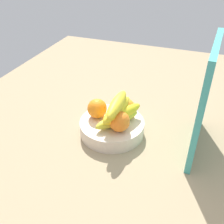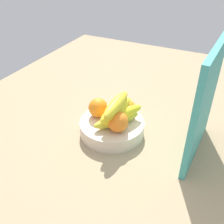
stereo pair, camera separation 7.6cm
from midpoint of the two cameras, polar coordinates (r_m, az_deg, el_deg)
ground_plane at (r=97.49cm, az=-0.38°, el=-4.48°), size 180.00×140.00×3.00cm
fruit_bowl at (r=93.40cm, az=-2.35°, el=-3.38°), size 22.82×22.82×5.01cm
orange_front_left at (r=92.74cm, az=-5.61°, el=0.70°), size 6.97×6.97×6.97cm
orange_front_right at (r=85.91cm, az=-0.91°, el=-2.14°), size 6.97×6.97×6.97cm
orange_center at (r=92.60cm, az=0.58°, el=0.83°), size 6.97×6.97×6.97cm
banana_bunch at (r=87.35cm, az=-1.16°, el=-0.01°), size 18.35×14.00×10.60cm
cutting_board at (r=82.12cm, az=16.98°, el=2.29°), size 28.06×3.25×36.00cm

